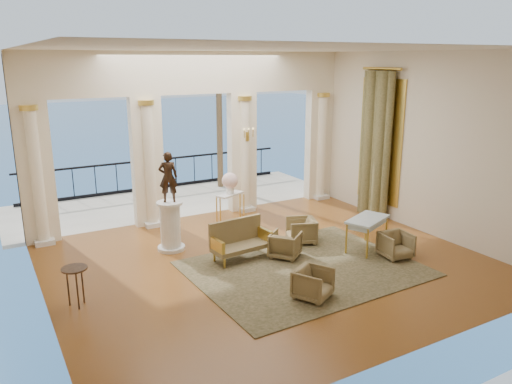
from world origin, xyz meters
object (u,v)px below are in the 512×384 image
armchair_d (285,244)px  statue (168,177)px  armchair_b (396,244)px  game_table (367,221)px  side_table (75,273)px  settee (239,240)px  pedestal (170,227)px  armchair_a (313,282)px  console_table (230,198)px  armchair_c (301,229)px

armchair_d → statue: (-2.06, 1.70, 1.42)m
armchair_b → statue: bearing=151.7°
game_table → side_table: 6.39m
settee → statue: (-1.14, 1.23, 1.31)m
statue → pedestal: bearing=-0.0°
pedestal → settee: bearing=-47.3°
armchair_a → game_table: 2.88m
pedestal → statue: size_ratio=1.00×
console_table → side_table: size_ratio=1.17×
armchair_c → settee: bearing=-64.6°
armchair_c → side_table: 5.37m
armchair_b → side_table: side_table is taller
armchair_d → side_table: bearing=51.7°
game_table → side_table: size_ratio=1.73×
settee → game_table: bearing=-25.0°
armchair_b → settee: bearing=157.6°
console_table → armchair_d: bearing=-115.7°
armchair_c → settee: settee is taller
armchair_a → statue: statue is taller
console_table → side_table: 5.50m
side_table → game_table: bearing=-4.3°
armchair_b → console_table: bearing=122.4°
armchair_c → statue: (-2.90, 1.11, 1.41)m
statue → armchair_a: bearing=130.7°
armchair_c → settee: size_ratio=0.49×
settee → game_table: size_ratio=1.07×
armchair_b → console_table: console_table is taller
armchair_c → game_table: size_ratio=0.52×
game_table → statue: statue is taller
settee → statue: bearing=127.7°
armchair_b → settee: (-3.05, 1.69, 0.11)m
settee → game_table: (2.80, -1.01, 0.26)m
statue → armchair_d: bearing=159.6°
armchair_a → settee: size_ratio=0.47×
pedestal → side_table: size_ratio=1.57×
armchair_b → game_table: 0.82m
armchair_d → statue: bearing=11.4°
game_table → statue: size_ratio=1.11×
armchair_a → game_table: game_table is taller
armchair_d → console_table: 2.96m
armchair_b → armchair_d: 2.46m
armchair_a → game_table: (2.51, 1.36, 0.37)m
armchair_c → statue: 3.41m
armchair_a → armchair_b: size_ratio=1.00×
pedestal → statue: (0.00, 0.00, 1.18)m
game_table → console_table: bearing=93.6°
settee → console_table: bearing=62.4°
armchair_a → armchair_d: size_ratio=1.00×
armchair_d → pedestal: bearing=11.4°
armchair_a → armchair_c: (1.46, 2.50, 0.01)m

